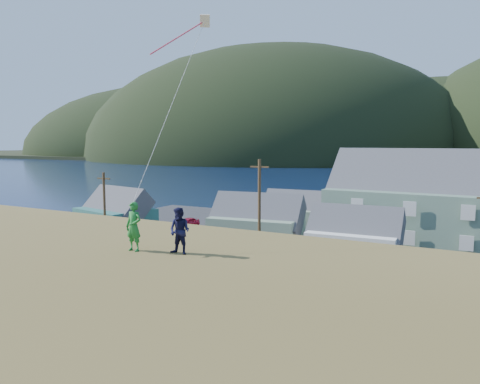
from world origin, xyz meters
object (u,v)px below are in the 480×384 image
at_px(wharf, 347,211).
at_px(shed_teal, 115,214).
at_px(kite_flyer_navy, 180,231).
at_px(shed_palegreen_far, 300,213).
at_px(shed_white, 354,238).
at_px(kite_flyer_green, 134,227).
at_px(shed_palegreen_near, 257,223).

xyz_separation_m(wharf, shed_teal, (-19.87, -29.81, 2.20)).
relative_size(wharf, kite_flyer_navy, 15.35).
xyz_separation_m(shed_teal, kite_flyer_navy, (29.85, -28.01, 5.40)).
xyz_separation_m(shed_teal, shed_palegreen_far, (18.58, 12.94, -0.23)).
bearing_deg(wharf, shed_palegreen_far, -94.36).
bearing_deg(shed_palegreen_far, shed_white, -54.71).
bearing_deg(wharf, shed_white, -73.20).
height_order(shed_white, kite_flyer_green, kite_flyer_green).
height_order(shed_palegreen_near, kite_flyer_green, kite_flyer_green).
bearing_deg(shed_teal, kite_flyer_green, -32.73).
height_order(shed_teal, shed_palegreen_far, shed_teal).
height_order(shed_palegreen_near, shed_white, shed_palegreen_near).
distance_m(shed_teal, shed_white, 28.90).
height_order(wharf, shed_teal, shed_teal).
xyz_separation_m(wharf, shed_palegreen_near, (-2.04, -27.54, 2.19)).
bearing_deg(shed_white, shed_palegreen_near, 165.36).
distance_m(wharf, kite_flyer_navy, 59.16).
xyz_separation_m(shed_palegreen_near, shed_white, (11.06, -2.35, -0.10)).
xyz_separation_m(shed_palegreen_near, kite_flyer_navy, (12.01, -30.28, 5.41)).
xyz_separation_m(wharf, shed_palegreen_far, (-1.29, -16.88, 1.96)).
bearing_deg(shed_palegreen_far, wharf, 82.53).
bearing_deg(shed_white, wharf, 104.15).
distance_m(shed_palegreen_far, kite_flyer_green, 42.79).
bearing_deg(shed_palegreen_near, shed_palegreen_far, 78.59).
bearing_deg(kite_flyer_navy, wharf, 98.45).
distance_m(wharf, shed_palegreen_far, 17.04).
bearing_deg(shed_teal, kite_flyer_navy, -30.54).
distance_m(shed_teal, kite_flyer_navy, 41.29).
bearing_deg(shed_palegreen_near, shed_white, -19.38).
relative_size(shed_white, kite_flyer_navy, 5.03).
bearing_deg(kite_flyer_green, shed_palegreen_near, 109.24).
distance_m(shed_teal, shed_palegreen_near, 17.98).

